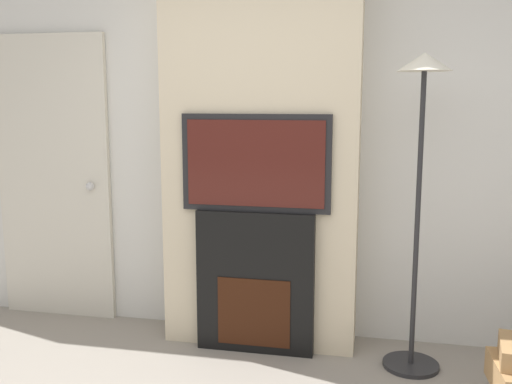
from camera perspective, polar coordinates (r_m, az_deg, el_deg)
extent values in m
cube|color=silver|center=(3.83, 1.12, 5.61)|extent=(6.00, 0.06, 2.70)
cube|color=beige|center=(3.64, 0.54, 5.42)|extent=(1.24, 0.33, 2.70)
cube|color=black|center=(3.66, 0.00, -8.91)|extent=(0.75, 0.14, 0.91)
cube|color=#33160A|center=(3.65, -0.24, -11.97)|extent=(0.46, 0.01, 0.44)
cube|color=black|center=(3.49, 0.00, 2.91)|extent=(0.93, 0.06, 0.60)
cube|color=#471914|center=(3.46, -0.11, 2.85)|extent=(0.85, 0.01, 0.53)
cylinder|color=#262628|center=(3.71, 15.21, -16.31)|extent=(0.33, 0.33, 0.03)
cylinder|color=#262628|center=(3.43, 15.82, -2.99)|extent=(0.03, 0.03, 1.72)
cone|color=silver|center=(3.36, 16.52, 12.38)|extent=(0.30, 0.30, 0.10)
cube|color=beige|center=(4.39, -19.55, 1.27)|extent=(0.87, 0.04, 2.05)
sphere|color=silver|center=(4.21, -16.27, 0.55)|extent=(0.06, 0.06, 0.06)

